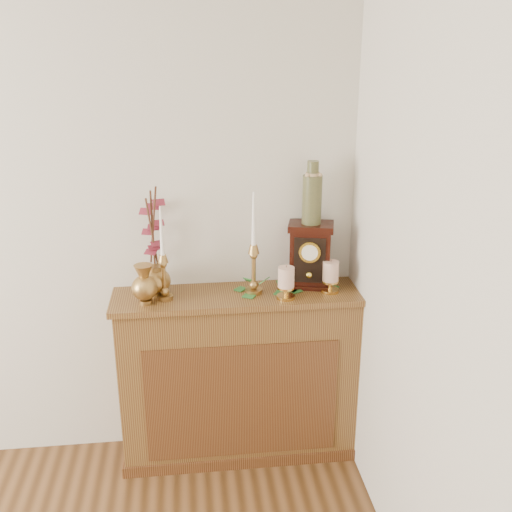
{
  "coord_description": "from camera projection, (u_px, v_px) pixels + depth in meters",
  "views": [
    {
      "loc": [
        1.17,
        -0.61,
        2.11
      ],
      "look_at": [
        1.48,
        2.05,
        1.14
      ],
      "focal_mm": 42.0,
      "sensor_mm": 36.0,
      "label": 1
    }
  ],
  "objects": [
    {
      "name": "pillar_candle_right",
      "position": [
        330.0,
        275.0,
        2.94
      ],
      "size": [
        0.09,
        0.09,
        0.17
      ],
      "rotation": [
        0.0,
        0.0,
        -0.05
      ],
      "color": "gold",
      "rests_on": "console_shelf"
    },
    {
      "name": "candlestick_center",
      "position": [
        254.0,
        261.0,
        2.9
      ],
      "size": [
        0.08,
        0.08,
        0.51
      ],
      "rotation": [
        0.0,
        0.0,
        0.18
      ],
      "color": "#9E743F",
      "rests_on": "console_shelf"
    },
    {
      "name": "ginger_jar",
      "position": [
        154.0,
        244.0,
        2.89
      ],
      "size": [
        0.23,
        0.24,
        0.55
      ],
      "rotation": [
        0.0,
        0.0,
        -0.03
      ],
      "color": "#9E743F",
      "rests_on": "console_shelf"
    },
    {
      "name": "bud_vase",
      "position": [
        144.0,
        285.0,
        2.8
      ],
      "size": [
        0.12,
        0.12,
        0.2
      ],
      "rotation": [
        0.0,
        0.0,
        0.31
      ],
      "color": "#9E743F",
      "rests_on": "console_shelf"
    },
    {
      "name": "pillar_candle_left",
      "position": [
        286.0,
        281.0,
        2.86
      ],
      "size": [
        0.09,
        0.09,
        0.17
      ],
      "rotation": [
        0.0,
        0.0,
        -0.11
      ],
      "color": "gold",
      "rests_on": "console_shelf"
    },
    {
      "name": "mantel_clock",
      "position": [
        310.0,
        256.0,
        2.99
      ],
      "size": [
        0.25,
        0.2,
        0.33
      ],
      "rotation": [
        0.0,
        0.0,
        -0.25
      ],
      "color": "black",
      "rests_on": "console_shelf"
    },
    {
      "name": "ceramic_vase",
      "position": [
        312.0,
        196.0,
        2.89
      ],
      "size": [
        0.1,
        0.1,
        0.31
      ],
      "rotation": [
        0.0,
        0.0,
        -0.25
      ],
      "color": "#193226",
      "rests_on": "mantel_clock"
    },
    {
      "name": "console_shelf",
      "position": [
        239.0,
        380.0,
        3.12
      ],
      "size": [
        1.24,
        0.34,
        0.93
      ],
      "color": "brown",
      "rests_on": "ground"
    },
    {
      "name": "ivy_garland",
      "position": [
        269.0,
        286.0,
        2.99
      ],
      "size": [
        0.49,
        0.19,
        0.09
      ],
      "rotation": [
        0.0,
        0.0,
        -0.41
      ],
      "color": "#276828",
      "rests_on": "console_shelf"
    },
    {
      "name": "candlestick_left",
      "position": [
        164.0,
        270.0,
        2.84
      ],
      "size": [
        0.08,
        0.08,
        0.46
      ],
      "rotation": [
        0.0,
        0.0,
        0.02
      ],
      "color": "#9E743F",
      "rests_on": "console_shelf"
    }
  ]
}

